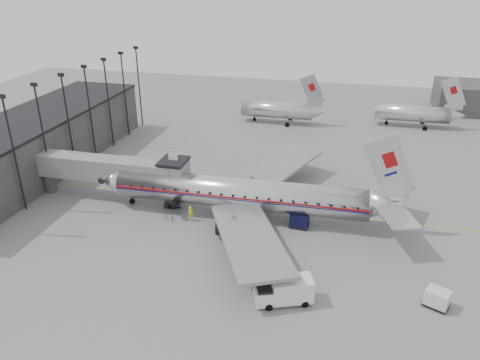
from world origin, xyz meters
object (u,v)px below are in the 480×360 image
object	(u,v)px
baggage_cart_white	(437,298)
ramp_worker	(191,214)
airliner	(246,194)
service_van	(284,290)
baggage_cart_navy	(300,220)

from	to	relation	value
baggage_cart_white	ramp_worker	size ratio (longest dim) A/B	1.40
airliner	service_van	xyz separation A→B (m)	(7.29, -15.30, -1.79)
service_van	ramp_worker	world-z (taller)	service_van
baggage_cart_white	service_van	bearing A→B (deg)	-144.08
service_van	baggage_cart_white	size ratio (longest dim) A/B	2.14
baggage_cart_white	ramp_worker	bearing A→B (deg)	-175.09
service_van	ramp_worker	size ratio (longest dim) A/B	3.00
baggage_cart_navy	baggage_cart_white	size ratio (longest dim) A/B	0.89
baggage_cart_navy	baggage_cart_white	bearing A→B (deg)	-35.01
baggage_cart_navy	ramp_worker	xyz separation A→B (m)	(-13.30, -1.68, 0.01)
baggage_cart_navy	baggage_cart_white	world-z (taller)	baggage_cart_navy
service_van	baggage_cart_navy	xyz separation A→B (m)	(-0.38, 14.28, -0.38)
airliner	ramp_worker	distance (m)	7.26
baggage_cart_navy	airliner	bearing A→B (deg)	175.43
airliner	baggage_cart_navy	world-z (taller)	airliner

